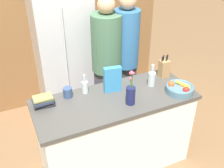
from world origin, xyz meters
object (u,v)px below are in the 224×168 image
fruit_bowl (180,88)px  bottle_oil (152,77)px  knife_block (164,68)px  bottle_vinegar (85,86)px  refrigerator (63,48)px  coffee_mug (68,92)px  book_stack (43,101)px  flower_vase (131,93)px  cereal_box (112,79)px  person_in_blue (126,54)px  person_at_sink (107,59)px

fruit_bowl → bottle_oil: 0.31m
knife_block → bottle_vinegar: size_ratio=1.28×
refrigerator → coffee_mug: size_ratio=14.76×
bottle_oil → fruit_bowl: bearing=-51.1°
refrigerator → book_stack: refrigerator is taller
flower_vase → coffee_mug: (-0.52, 0.37, -0.06)m
flower_vase → fruit_bowl: bearing=-3.8°
bottle_oil → bottle_vinegar: 0.72m
knife_block → cereal_box: size_ratio=0.96×
flower_vase → refrigerator: bearing=100.3°
bottle_vinegar → refrigerator: bearing=86.1°
bottle_oil → person_in_blue: bearing=88.0°
bottle_vinegar → person_in_blue: bearing=33.5°
fruit_bowl → person_in_blue: 0.90m
refrigerator → bottle_oil: bearing=-62.8°
flower_vase → cereal_box: 0.29m
refrigerator → fruit_bowl: (0.82, -1.46, -0.02)m
book_stack → person_at_sink: 1.05m
book_stack → refrigerator: bearing=65.1°
refrigerator → coffee_mug: (-0.26, -1.06, -0.02)m
knife_block → book_stack: size_ratio=1.28×
refrigerator → cereal_box: refrigerator is taller
refrigerator → book_stack: size_ratio=9.44×
knife_block → flower_vase: 0.68m
person_in_blue → knife_block: bearing=-61.1°
coffee_mug → bottle_vinegar: (0.19, -0.00, 0.03)m
refrigerator → coffee_mug: refrigerator is taller
bottle_oil → refrigerator: bearing=117.2°
fruit_bowl → book_stack: (-1.34, 0.35, 0.01)m
knife_block → bottle_oil: size_ratio=1.06×
fruit_bowl → person_at_sink: bearing=116.0°
fruit_bowl → cereal_box: 0.71m
person_at_sink → coffee_mug: bearing=-171.7°
coffee_mug → book_stack: bearing=-167.9°
cereal_box → book_stack: 0.72m
coffee_mug → book_stack: 0.26m
bottle_vinegar → person_in_blue: size_ratio=0.12×
refrigerator → bottle_vinegar: refrigerator is taller
book_stack → bottle_oil: 1.15m
person_at_sink → knife_block: bearing=-77.3°
refrigerator → cereal_box: size_ratio=7.09×
book_stack → bottle_vinegar: bottle_vinegar is taller
cereal_box → bottle_vinegar: (-0.27, 0.09, -0.06)m
person_in_blue → fruit_bowl: bearing=-71.6°
cereal_box → bottle_oil: 0.44m
coffee_mug → bottle_oil: (0.89, -0.16, 0.05)m
coffee_mug → bottle_vinegar: size_ratio=0.64×
refrigerator → knife_block: bearing=-52.2°
flower_vase → coffee_mug: flower_vase is taller
fruit_bowl → coffee_mug: size_ratio=2.17×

